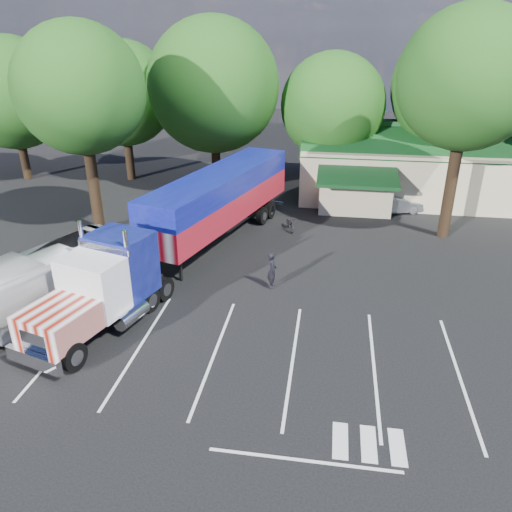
# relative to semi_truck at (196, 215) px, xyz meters

# --- Properties ---
(ground) EXTENTS (120.00, 120.00, 0.00)m
(ground) POSITION_rel_semi_truck_xyz_m (3.09, -2.92, -2.58)
(ground) COLOR black
(ground) RESTS_ON ground
(event_hall) EXTENTS (24.20, 14.12, 5.55)m
(event_hall) POSITION_rel_semi_truck_xyz_m (16.83, 14.89, -0.37)
(event_hall) COLOR tan
(event_hall) RESTS_ON ground
(tree_row_a) EXTENTS (9.00, 9.00, 11.68)m
(tree_row_a) POSITION_rel_semi_truck_xyz_m (-18.91, 13.58, 4.58)
(tree_row_a) COLOR black
(tree_row_a) RESTS_ON ground
(tree_row_b) EXTENTS (8.40, 8.40, 11.35)m
(tree_row_b) POSITION_rel_semi_truck_xyz_m (-9.91, 14.88, 4.56)
(tree_row_b) COLOR black
(tree_row_b) RESTS_ON ground
(tree_row_c) EXTENTS (10.00, 10.00, 13.05)m
(tree_row_c) POSITION_rel_semi_truck_xyz_m (-1.91, 13.28, 5.46)
(tree_row_c) COLOR black
(tree_row_c) RESTS_ON ground
(tree_row_d) EXTENTS (8.00, 8.00, 10.60)m
(tree_row_d) POSITION_rel_semi_truck_xyz_m (7.09, 14.58, 4.01)
(tree_row_d) COLOR black
(tree_row_d) RESTS_ON ground
(tree_row_e) EXTENTS (9.60, 9.60, 12.90)m
(tree_row_e) POSITION_rel_semi_truck_xyz_m (16.09, 15.08, 5.51)
(tree_row_e) COLOR black
(tree_row_e) RESTS_ON ground
(tree_near_left) EXTENTS (7.60, 7.60, 12.65)m
(tree_near_left) POSITION_rel_semi_truck_xyz_m (-7.41, 3.08, 6.23)
(tree_near_left) COLOR black
(tree_near_left) RESTS_ON ground
(tree_near_right) EXTENTS (8.00, 8.00, 13.50)m
(tree_near_right) POSITION_rel_semi_truck_xyz_m (14.59, 5.58, 6.88)
(tree_near_right) COLOR black
(tree_near_right) RESTS_ON ground
(semi_truck) EXTENTS (8.75, 21.59, 4.56)m
(semi_truck) POSITION_rel_semi_truck_xyz_m (0.00, 0.00, 0.00)
(semi_truck) COLOR black
(semi_truck) RESTS_ON ground
(woman) EXTENTS (0.65, 0.81, 1.93)m
(woman) POSITION_rel_semi_truck_xyz_m (4.69, -2.92, -1.61)
(woman) COLOR black
(woman) RESTS_ON ground
(bicycle) EXTENTS (1.11, 1.75, 0.87)m
(bicycle) POSITION_rel_semi_truck_xyz_m (4.89, 5.08, -2.14)
(bicycle) COLOR black
(bicycle) RESTS_ON ground
(tour_bus) EXTENTS (6.82, 10.84, 3.00)m
(tour_bus) POSITION_rel_semi_truck_xyz_m (-5.74, -7.58, -1.08)
(tour_bus) COLOR silver
(tour_bus) RESTS_ON ground
(silver_sedan) EXTENTS (3.93, 2.47, 1.22)m
(silver_sedan) POSITION_rel_semi_truck_xyz_m (12.04, 9.55, -1.96)
(silver_sedan) COLOR #A8ABB0
(silver_sedan) RESTS_ON ground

